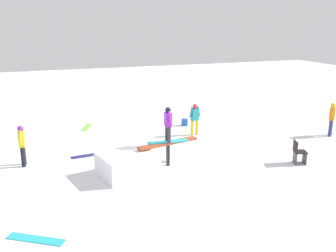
{
  "coord_description": "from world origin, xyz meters",
  "views": [
    {
      "loc": [
        -4.43,
        -12.03,
        5.11
      ],
      "look_at": [
        0.0,
        0.0,
        1.5
      ],
      "focal_mm": 40.0,
      "sensor_mm": 36.0,
      "label": 1
    }
  ],
  "objects_px": {
    "main_rider_on_rail": "(168,126)",
    "bystander_yellow": "(22,143)",
    "loose_snowboard_cyan": "(36,239)",
    "loose_snowboard_lime": "(87,127)",
    "loose_snowboard_navy": "(90,155)",
    "rail_feature": "(168,146)",
    "bystander_teal": "(195,118)",
    "folding_chair": "(299,153)",
    "backpack_on_snow": "(185,122)",
    "bystander_orange": "(332,117)"
  },
  "relations": [
    {
      "from": "main_rider_on_rail",
      "to": "bystander_yellow",
      "type": "relative_size",
      "value": 1.0
    },
    {
      "from": "loose_snowboard_cyan",
      "to": "loose_snowboard_lime",
      "type": "xyz_separation_m",
      "value": [
        2.64,
        9.62,
        0.0
      ]
    },
    {
      "from": "main_rider_on_rail",
      "to": "loose_snowboard_navy",
      "type": "relative_size",
      "value": 1.05
    },
    {
      "from": "bystander_yellow",
      "to": "loose_snowboard_lime",
      "type": "relative_size",
      "value": 1.14
    },
    {
      "from": "rail_feature",
      "to": "bystander_teal",
      "type": "height_order",
      "value": "bystander_teal"
    },
    {
      "from": "main_rider_on_rail",
      "to": "loose_snowboard_cyan",
      "type": "distance_m",
      "value": 6.0
    },
    {
      "from": "rail_feature",
      "to": "bystander_teal",
      "type": "bearing_deg",
      "value": 39.68
    },
    {
      "from": "folding_chair",
      "to": "backpack_on_snow",
      "type": "relative_size",
      "value": 2.59
    },
    {
      "from": "loose_snowboard_navy",
      "to": "backpack_on_snow",
      "type": "distance_m",
      "value": 5.9
    },
    {
      "from": "rail_feature",
      "to": "bystander_yellow",
      "type": "relative_size",
      "value": 1.59
    },
    {
      "from": "rail_feature",
      "to": "bystander_orange",
      "type": "distance_m",
      "value": 8.35
    },
    {
      "from": "bystander_yellow",
      "to": "loose_snowboard_lime",
      "type": "height_order",
      "value": "bystander_yellow"
    },
    {
      "from": "bystander_yellow",
      "to": "loose_snowboard_navy",
      "type": "height_order",
      "value": "bystander_yellow"
    },
    {
      "from": "loose_snowboard_lime",
      "to": "folding_chair",
      "type": "xyz_separation_m",
      "value": [
        6.65,
        -7.68,
        0.4
      ]
    },
    {
      "from": "loose_snowboard_navy",
      "to": "backpack_on_snow",
      "type": "bearing_deg",
      "value": -158.36
    },
    {
      "from": "rail_feature",
      "to": "bystander_orange",
      "type": "xyz_separation_m",
      "value": [
        8.3,
        0.89,
        0.11
      ]
    },
    {
      "from": "loose_snowboard_cyan",
      "to": "folding_chair",
      "type": "xyz_separation_m",
      "value": [
        9.29,
        1.94,
        0.4
      ]
    },
    {
      "from": "loose_snowboard_lime",
      "to": "folding_chair",
      "type": "relative_size",
      "value": 1.51
    },
    {
      "from": "bystander_yellow",
      "to": "main_rider_on_rail",
      "type": "bearing_deg",
      "value": 75.38
    },
    {
      "from": "rail_feature",
      "to": "folding_chair",
      "type": "bearing_deg",
      "value": -30.21
    },
    {
      "from": "backpack_on_snow",
      "to": "bystander_teal",
      "type": "bearing_deg",
      "value": -66.98
    },
    {
      "from": "loose_snowboard_cyan",
      "to": "bystander_yellow",
      "type": "bearing_deg",
      "value": 126.16
    },
    {
      "from": "main_rider_on_rail",
      "to": "loose_snowboard_cyan",
      "type": "height_order",
      "value": "main_rider_on_rail"
    },
    {
      "from": "loose_snowboard_cyan",
      "to": "backpack_on_snow",
      "type": "xyz_separation_m",
      "value": [
        7.36,
        8.25,
        0.16
      ]
    },
    {
      "from": "folding_chair",
      "to": "loose_snowboard_navy",
      "type": "bearing_deg",
      "value": 84.18
    },
    {
      "from": "bystander_teal",
      "to": "loose_snowboard_navy",
      "type": "relative_size",
      "value": 1.01
    },
    {
      "from": "main_rider_on_rail",
      "to": "folding_chair",
      "type": "height_order",
      "value": "main_rider_on_rail"
    },
    {
      "from": "bystander_teal",
      "to": "folding_chair",
      "type": "distance_m",
      "value": 5.14
    },
    {
      "from": "loose_snowboard_cyan",
      "to": "backpack_on_snow",
      "type": "bearing_deg",
      "value": 81.53
    },
    {
      "from": "bystander_orange",
      "to": "bystander_teal",
      "type": "xyz_separation_m",
      "value": [
        -5.82,
        2.28,
        -0.05
      ]
    },
    {
      "from": "main_rider_on_rail",
      "to": "bystander_orange",
      "type": "relative_size",
      "value": 0.98
    },
    {
      "from": "bystander_teal",
      "to": "main_rider_on_rail",
      "type": "bearing_deg",
      "value": -136.21
    },
    {
      "from": "backpack_on_snow",
      "to": "loose_snowboard_lime",
      "type": "bearing_deg",
      "value": -166.55
    },
    {
      "from": "rail_feature",
      "to": "main_rider_on_rail",
      "type": "distance_m",
      "value": 0.76
    },
    {
      "from": "loose_snowboard_navy",
      "to": "bystander_orange",
      "type": "bearing_deg",
      "value": 167.57
    },
    {
      "from": "bystander_yellow",
      "to": "rail_feature",
      "type": "bearing_deg",
      "value": 75.38
    },
    {
      "from": "main_rider_on_rail",
      "to": "backpack_on_snow",
      "type": "xyz_separation_m",
      "value": [
        2.67,
        4.81,
        -1.35
      ]
    },
    {
      "from": "bystander_yellow",
      "to": "backpack_on_snow",
      "type": "distance_m",
      "value": 8.22
    },
    {
      "from": "bystander_teal",
      "to": "loose_snowboard_lime",
      "type": "height_order",
      "value": "bystander_teal"
    },
    {
      "from": "loose_snowboard_cyan",
      "to": "folding_chair",
      "type": "relative_size",
      "value": 1.68
    },
    {
      "from": "main_rider_on_rail",
      "to": "backpack_on_snow",
      "type": "distance_m",
      "value": 5.67
    },
    {
      "from": "main_rider_on_rail",
      "to": "folding_chair",
      "type": "xyz_separation_m",
      "value": [
        4.6,
        -1.49,
        -1.11
      ]
    },
    {
      "from": "bystander_teal",
      "to": "loose_snowboard_navy",
      "type": "distance_m",
      "value": 5.2
    },
    {
      "from": "bystander_teal",
      "to": "bystander_yellow",
      "type": "relative_size",
      "value": 0.97
    },
    {
      "from": "main_rider_on_rail",
      "to": "loose_snowboard_navy",
      "type": "distance_m",
      "value": 3.59
    },
    {
      "from": "main_rider_on_rail",
      "to": "loose_snowboard_navy",
      "type": "height_order",
      "value": "main_rider_on_rail"
    },
    {
      "from": "loose_snowboard_cyan",
      "to": "loose_snowboard_navy",
      "type": "xyz_separation_m",
      "value": [
        2.15,
        5.49,
        0.0
      ]
    },
    {
      "from": "loose_snowboard_navy",
      "to": "loose_snowboard_lime",
      "type": "height_order",
      "value": "same"
    },
    {
      "from": "bystander_orange",
      "to": "bystander_yellow",
      "type": "bearing_deg",
      "value": -44.88
    },
    {
      "from": "main_rider_on_rail",
      "to": "bystander_orange",
      "type": "xyz_separation_m",
      "value": [
        8.3,
        0.89,
        -0.65
      ]
    }
  ]
}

